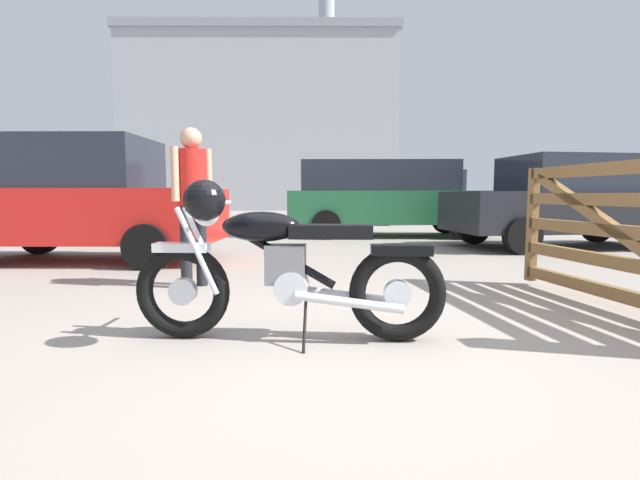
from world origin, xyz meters
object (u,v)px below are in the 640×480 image
Objects in this scene: bystander at (192,190)px; dark_sedan_left at (418,196)px; red_hatchback_near at (386,196)px; vintage_motorcycle at (280,268)px; silver_sedan_mid at (566,202)px; blue_hatchback_right at (79,198)px.

dark_sedan_left reaches higher than bystander.
red_hatchback_near is 1.25× the size of dark_sedan_left.
silver_sedan_mid reaches higher than vintage_motorcycle.
bystander is 0.43× the size of dark_sedan_left.
dark_sedan_left is at bearing -102.67° from vintage_motorcycle.
vintage_motorcycle is at bearing 69.19° from dark_sedan_left.
red_hatchback_near is 1.14× the size of silver_sedan_mid.
bystander is at bearing -57.05° from vintage_motorcycle.
silver_sedan_mid is 8.22m from blue_hatchback_right.
dark_sedan_left is at bearing -67.20° from bystander.
silver_sedan_mid is at bearing 13.02° from blue_hatchback_right.
red_hatchback_near is at bearing 132.95° from silver_sedan_mid.
bystander is 2.94m from blue_hatchback_right.
blue_hatchback_right is at bearing -139.45° from red_hatchback_near.
dark_sedan_left is 11.19m from blue_hatchback_right.
red_hatchback_near is (2.51, 7.76, 0.45)m from vintage_motorcycle.
vintage_motorcycle is 0.53× the size of dark_sedan_left.
silver_sedan_mid is (6.14, 3.18, -0.18)m from bystander.
red_hatchback_near is at bearing 40.06° from blue_hatchback_right.
dark_sedan_left is 0.97× the size of blue_hatchback_right.
vintage_motorcycle is 0.48× the size of silver_sedan_mid.
blue_hatchback_right reaches higher than red_hatchback_near.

